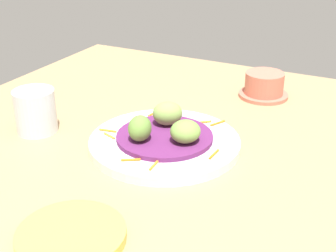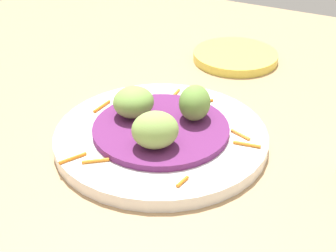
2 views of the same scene
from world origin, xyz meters
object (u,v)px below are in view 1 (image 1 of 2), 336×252
object	(u,v)px
terracotta_bowl	(264,86)
water_glass	(35,111)
guac_scoop_center	(141,127)
side_plate_small	(71,236)
guac_scoop_right	(185,131)
main_plate	(165,143)
guac_scoop_left	(168,113)

from	to	relation	value
terracotta_bowl	water_glass	bearing A→B (deg)	137.71
guac_scoop_center	water_glass	size ratio (longest dim) A/B	0.59
side_plate_small	terracotta_bowl	xyz separation A→B (cm)	(60.29, -7.70, 1.91)
guac_scoop_center	guac_scoop_right	xyz separation A→B (cm)	(2.65, -7.23, -0.31)
main_plate	guac_scoop_center	distance (cm)	5.92
main_plate	guac_scoop_left	size ratio (longest dim) A/B	4.89
guac_scoop_left	side_plate_small	size ratio (longest dim) A/B	0.38
guac_scoop_center	terracotta_bowl	distance (cm)	37.12
guac_scoop_left	main_plate	bearing A→B (deg)	-159.89
guac_scoop_center	side_plate_small	distance (cm)	25.70
guac_scoop_right	water_glass	bearing A→B (deg)	98.36
guac_scoop_left	guac_scoop_right	xyz separation A→B (cm)	(-4.94, -5.91, -0.24)
terracotta_bowl	water_glass	xyz separation A→B (cm)	(-36.85, 33.51, 1.52)
guac_scoop_left	guac_scoop_right	world-z (taller)	guac_scoop_left
side_plate_small	main_plate	bearing A→B (deg)	2.04
guac_scoop_right	side_plate_small	size ratio (longest dim) A/B	0.37
guac_scoop_left	terracotta_bowl	distance (cm)	29.53
guac_scoop_right	water_glass	xyz separation A→B (cm)	(-4.29, 29.18, -0.28)
guac_scoop_left	guac_scoop_right	size ratio (longest dim) A/B	1.03
main_plate	guac_scoop_right	world-z (taller)	guac_scoop_right
guac_scoop_right	terracotta_bowl	xyz separation A→B (cm)	(32.56, -4.33, -1.80)
terracotta_bowl	side_plate_small	bearing A→B (deg)	172.73
main_plate	side_plate_small	size ratio (longest dim) A/B	1.88
main_plate	water_glass	xyz separation A→B (cm)	(-5.05, 24.80, 3.31)
guac_scoop_left	water_glass	xyz separation A→B (cm)	(-9.23, 23.27, -0.52)
guac_scoop_left	terracotta_bowl	world-z (taller)	guac_scoop_left
main_plate	side_plate_small	bearing A→B (deg)	-177.96
main_plate	guac_scoop_center	xyz separation A→B (cm)	(-3.41, 2.85, 3.91)
guac_scoop_left	guac_scoop_center	world-z (taller)	guac_scoop_center
guac_scoop_right	water_glass	size ratio (longest dim) A/B	0.65
guac_scoop_center	side_plate_small	size ratio (longest dim) A/B	0.34
main_plate	guac_scoop_right	distance (cm)	5.72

